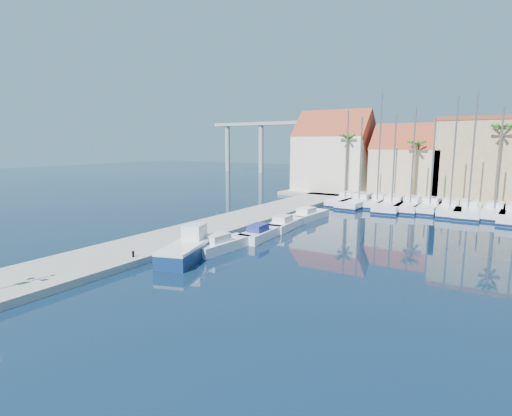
{
  "coord_description": "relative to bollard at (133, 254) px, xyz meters",
  "views": [
    {
      "loc": [
        15.08,
        -17.48,
        8.43
      ],
      "look_at": [
        -2.77,
        10.8,
        3.0
      ],
      "focal_mm": 28.0,
      "sensor_mm": 36.0,
      "label": 1
    }
  ],
  "objects": [
    {
      "name": "ground",
      "position": [
        6.78,
        -0.92,
        -0.72
      ],
      "size": [
        260.0,
        260.0,
        0.0
      ],
      "primitive_type": "plane",
      "color": "black",
      "rests_on": "ground"
    },
    {
      "name": "quay_west",
      "position": [
        -2.22,
        12.58,
        -0.47
      ],
      "size": [
        6.0,
        77.0,
        0.5
      ],
      "primitive_type": "cube",
      "color": "gray",
      "rests_on": "ground"
    },
    {
      "name": "shore_north",
      "position": [
        16.78,
        47.08,
        -0.47
      ],
      "size": [
        54.0,
        16.0,
        0.5
      ],
      "primitive_type": "cube",
      "color": "gray",
      "rests_on": "ground"
    },
    {
      "name": "bollard",
      "position": [
        0.0,
        0.0,
        0.0
      ],
      "size": [
        0.18,
        0.18,
        0.44
      ],
      "primitive_type": "cylinder",
      "color": "black",
      "rests_on": "quay_west"
    },
    {
      "name": "fishing_boat",
      "position": [
        2.28,
        3.27,
        0.05
      ],
      "size": [
        4.16,
        6.97,
        2.31
      ],
      "rotation": [
        0.0,
        0.0,
        0.32
      ],
      "color": "navy",
      "rests_on": "ground"
    },
    {
      "name": "motorboat_west_0",
      "position": [
        3.05,
        6.23,
        -0.21
      ],
      "size": [
        2.24,
        5.77,
        1.4
      ],
      "rotation": [
        0.0,
        0.0,
        -0.08
      ],
      "color": "white",
      "rests_on": "ground"
    },
    {
      "name": "motorboat_west_1",
      "position": [
        3.65,
        11.21,
        -0.21
      ],
      "size": [
        2.15,
        5.7,
        1.4
      ],
      "rotation": [
        0.0,
        0.0,
        0.07
      ],
      "color": "white",
      "rests_on": "ground"
    },
    {
      "name": "motorboat_west_2",
      "position": [
        3.44,
        16.16,
        -0.21
      ],
      "size": [
        2.34,
        6.05,
        1.4
      ],
      "rotation": [
        0.0,
        0.0,
        0.08
      ],
      "color": "white",
      "rests_on": "ground"
    },
    {
      "name": "motorboat_west_3",
      "position": [
        3.39,
        21.88,
        -0.21
      ],
      "size": [
        2.3,
        6.31,
        1.4
      ],
      "rotation": [
        0.0,
        0.0,
        -0.05
      ],
      "color": "white",
      "rests_on": "ground"
    },
    {
      "name": "sailboat_0",
      "position": [
        2.96,
        35.56,
        -0.13
      ],
      "size": [
        2.72,
        10.05,
        12.8
      ],
      "rotation": [
        0.0,
        0.0,
        -0.01
      ],
      "color": "white",
      "rests_on": "ground"
    },
    {
      "name": "sailboat_1",
      "position": [
        5.08,
        35.13,
        -0.16
      ],
      "size": [
        3.51,
        11.3,
        11.87
      ],
      "rotation": [
        0.0,
        0.0,
        -0.05
      ],
      "color": "white",
      "rests_on": "ground"
    },
    {
      "name": "sailboat_2",
      "position": [
        7.22,
        35.85,
        -0.04
      ],
      "size": [
        2.73,
        8.2,
        14.92
      ],
      "rotation": [
        0.0,
        0.0,
        0.07
      ],
      "color": "white",
      "rests_on": "ground"
    },
    {
      "name": "sailboat_3",
      "position": [
        9.5,
        34.62,
        -0.16
      ],
      "size": [
        3.53,
        11.44,
        11.95
      ],
      "rotation": [
        0.0,
        0.0,
        0.05
      ],
      "color": "white",
      "rests_on": "ground"
    },
    {
      "name": "sailboat_4",
      "position": [
        11.63,
        35.36,
        -0.13
      ],
      "size": [
        2.89,
        10.02,
        12.77
      ],
      "rotation": [
        0.0,
        0.0,
        0.03
      ],
      "color": "white",
      "rests_on": "ground"
    },
    {
      "name": "sailboat_5",
      "position": [
        13.97,
        35.56,
        -0.14
      ],
      "size": [
        2.67,
        9.2,
        11.53
      ],
      "rotation": [
        0.0,
        0.0,
        -0.03
      ],
      "color": "white",
      "rests_on": "ground"
    },
    {
      "name": "sailboat_6",
      "position": [
        16.25,
        35.02,
        -0.12
      ],
      "size": [
        3.46,
        10.27,
        13.85
      ],
      "rotation": [
        0.0,
        0.0,
        0.08
      ],
      "color": "white",
      "rests_on": "ground"
    },
    {
      "name": "sailboat_7",
      "position": [
        18.25,
        34.93,
        -0.12
      ],
      "size": [
        2.99,
        10.41,
        14.19
      ],
      "rotation": [
        0.0,
        0.0,
        0.02
      ],
      "color": "white",
      "rests_on": "ground"
    },
    {
      "name": "sailboat_8",
      "position": [
        20.94,
        35.36,
        -0.13
      ],
      "size": [
        2.74,
        9.41,
        12.47
      ],
      "rotation": [
        0.0,
        0.0,
        -0.03
      ],
      "color": "white",
      "rests_on": "ground"
    },
    {
      "name": "building_0",
      "position": [
        -3.22,
        46.08,
        5.8
      ],
      "size": [
        12.3,
        9.0,
        13.5
      ],
      "color": "beige",
      "rests_on": "shore_north"
    },
    {
      "name": "building_1",
      "position": [
        8.78,
        46.08,
        4.58
      ],
      "size": [
        10.3,
        8.0,
        11.0
      ],
      "color": "#C4B28A",
      "rests_on": "shore_north"
    },
    {
      "name": "building_2",
      "position": [
        19.78,
        47.08,
        5.54
      ],
      "size": [
        14.2,
        10.2,
        11.5
      ],
      "color": "tan",
      "rests_on": "shore_north"
    },
    {
      "name": "palm_0",
      "position": [
        0.78,
        41.08,
        8.36
      ],
      "size": [
        2.6,
        2.6,
        10.15
      ],
      "color": "brown",
      "rests_on": "shore_north"
    },
    {
      "name": "palm_1",
      "position": [
        10.78,
        41.08,
        7.41
      ],
      "size": [
        2.6,
        2.6,
        9.15
      ],
      "color": "brown",
      "rests_on": "shore_north"
    },
    {
      "name": "palm_2",
      "position": [
        20.78,
        41.08,
        9.3
      ],
      "size": [
        2.6,
        2.6,
        11.15
      ],
      "color": "brown",
      "rests_on": "shore_north"
    },
    {
      "name": "viaduct",
      "position": [
        -32.29,
        81.08,
        9.53
      ],
      "size": [
        48.0,
        2.2,
        14.45
      ],
      "color": "#9E9E99",
      "rests_on": "ground"
    }
  ]
}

